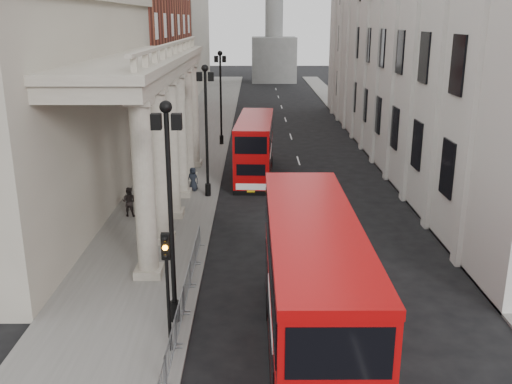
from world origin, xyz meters
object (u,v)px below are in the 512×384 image
bus_far (255,146)px  pedestrian_b (129,202)px  lamp_post_north (221,91)px  traffic_light (167,271)px  pedestrian_c (193,179)px  pedestrian_a (160,206)px  lamp_post_south (170,200)px  bus_near (312,289)px  lamp_post_mid (206,122)px

bus_far → pedestrian_b: size_ratio=5.83×
lamp_post_north → traffic_light: (0.10, -34.02, -1.80)m
lamp_post_north → pedestrian_b: 20.77m
bus_far → pedestrian_c: bearing=-132.2°
pedestrian_a → lamp_post_north: bearing=70.4°
lamp_post_north → pedestrian_b: lamp_post_north is taller
bus_far → lamp_post_north: bearing=109.0°
traffic_light → pedestrian_c: 19.37m
pedestrian_a → pedestrian_b: pedestrian_a is taller
lamp_post_south → lamp_post_north: same height
bus_near → pedestrian_c: bus_near is taller
lamp_post_south → lamp_post_north: (0.00, 32.00, 0.00)m
lamp_post_south → lamp_post_mid: size_ratio=1.00×
lamp_post_north → bus_far: bearing=-74.2°
lamp_post_north → pedestrian_b: (-4.24, -19.95, -3.93)m
lamp_post_mid → pedestrian_c: 4.32m
lamp_post_south → traffic_light: bearing=-87.2°
bus_near → pedestrian_c: 20.56m
lamp_post_south → traffic_light: size_ratio=1.93×
lamp_post_south → pedestrian_c: (-1.08, 17.19, -4.00)m
traffic_light → bus_near: size_ratio=0.37×
bus_far → pedestrian_a: 11.51m
lamp_post_mid → bus_near: lamp_post_mid is taller
pedestrian_c → lamp_post_south: bearing=-67.6°
pedestrian_a → pedestrian_b: bearing=142.0°
lamp_post_north → bus_far: 11.47m
lamp_post_mid → traffic_light: (0.10, -18.02, -1.80)m
lamp_post_mid → bus_near: (4.87, -18.41, -2.29)m
lamp_post_south → bus_near: 5.90m
bus_near → pedestrian_a: (-7.19, 13.58, -1.63)m
lamp_post_mid → pedestrian_b: lamp_post_mid is taller
lamp_post_south → pedestrian_c: bearing=93.6°
traffic_light → bus_far: size_ratio=0.43×
lamp_post_north → bus_far: size_ratio=0.83×
traffic_light → lamp_post_mid: bearing=90.3°
lamp_post_mid → traffic_light: size_ratio=1.93×
lamp_post_south → bus_far: lamp_post_south is taller
lamp_post_south → traffic_light: (0.10, -2.02, -1.80)m
bus_near → pedestrian_c: (-5.95, 19.61, -1.71)m
bus_far → pedestrian_b: (-7.28, -9.22, -1.26)m
lamp_post_north → traffic_light: 34.07m
bus_near → pedestrian_b: (-9.11, 14.47, -1.64)m
lamp_post_mid → bus_near: 19.19m
lamp_post_south → pedestrian_c: size_ratio=5.29×
lamp_post_mid → pedestrian_b: 7.00m
bus_near → pedestrian_b: 17.18m
bus_far → lamp_post_mid: bearing=-116.9°
traffic_light → pedestrian_b: (-4.34, 14.07, -2.13)m
traffic_light → pedestrian_c: traffic_light is taller
lamp_post_south → pedestrian_b: 13.37m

